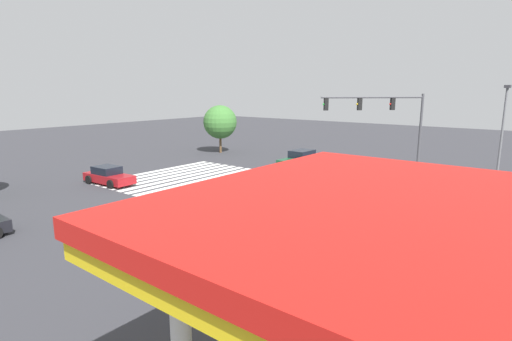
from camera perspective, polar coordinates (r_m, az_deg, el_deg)
The scene contains 10 objects.
ground_plane at distance 28.37m, azimuth 0.00°, elevation -2.97°, with size 123.57×123.57×0.00m, color #333338.
crosswalk_markings at distance 33.83m, azimuth -10.74°, elevation -0.81°, with size 12.35×7.25×0.01m.
traffic_signal_mast at distance 30.11m, azimuth 18.23°, elevation 7.09°, with size 5.40×5.40×6.80m.
car_0 at distance 25.47m, azimuth 4.54°, elevation -3.08°, with size 4.52×2.10×1.49m.
car_1 at distance 32.41m, azimuth -20.31°, elevation -0.73°, with size 2.13×4.44×1.36m.
car_3 at distance 37.60m, azimuth 6.31°, elevation 1.64°, with size 4.91×2.15×1.52m.
gas_station_canopy at distance 7.53m, azimuth 22.05°, elevation -8.46°, with size 8.44×8.44×5.13m.
pedestrian at distance 16.64m, azimuth 5.80°, elevation -10.14°, with size 0.41×0.41×1.70m.
street_light_pole_a at distance 33.29m, azimuth 31.78°, elevation 5.29°, with size 0.80×0.36×7.39m.
tree_corner_b at distance 45.65m, azimuth -5.15°, elevation 6.91°, with size 3.78×3.78×5.39m.
Camera 1 is at (21.53, 17.08, 7.04)m, focal length 28.00 mm.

